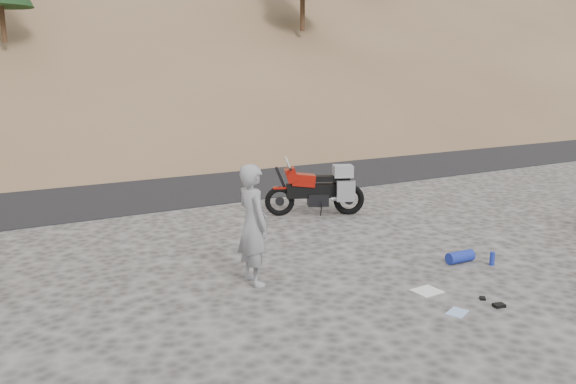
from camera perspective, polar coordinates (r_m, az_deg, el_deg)
name	(u,v)px	position (r m, az deg, el deg)	size (l,w,h in m)	color
ground	(355,271)	(9.44, 6.82, -7.93)	(140.00, 140.00, 0.00)	#3C3937
road	(177,181)	(17.27, -11.17, 1.07)	(120.00, 7.00, 0.05)	black
motorcycle	(320,190)	(12.84, 3.24, 0.22)	(2.17, 1.19, 1.37)	black
man	(254,283)	(8.86, -3.50, -9.21)	(0.69, 0.45, 1.88)	gray
gear_white_cloth	(427,291)	(8.78, 13.94, -9.74)	(0.39, 0.35, 0.01)	white
gear_blue_mat	(460,257)	(10.17, 17.09, -6.31)	(0.20, 0.20, 0.51)	#192B99
gear_bottle	(492,259)	(10.20, 20.04, -6.38)	(0.08, 0.08, 0.23)	#192B99
gear_glove_a	(499,305)	(8.53, 20.65, -10.72)	(0.16, 0.11, 0.04)	black
gear_glove_b	(482,298)	(8.71, 19.15, -10.16)	(0.10, 0.08, 0.03)	black
gear_blue_cloth	(457,312)	(8.15, 16.81, -11.63)	(0.30, 0.22, 0.01)	#96B7E8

